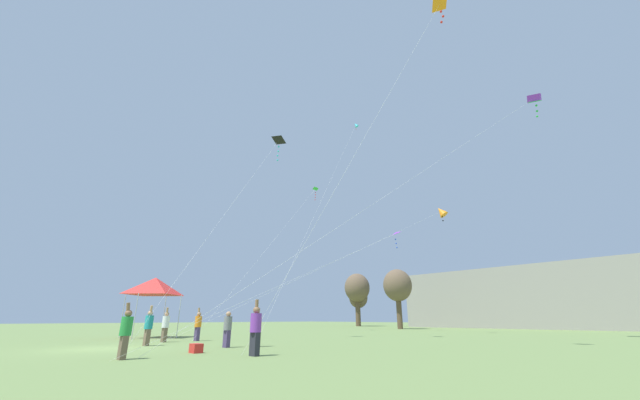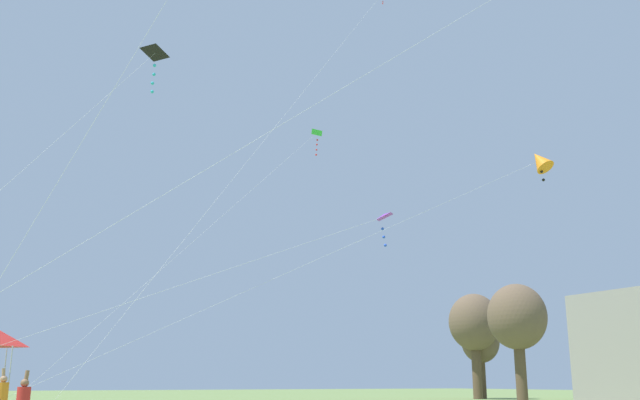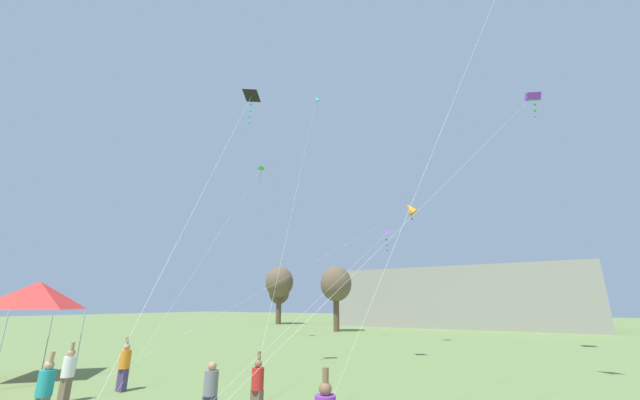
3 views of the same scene
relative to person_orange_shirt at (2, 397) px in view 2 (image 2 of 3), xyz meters
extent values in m
cylinder|color=brown|center=(-23.81, 42.54, 0.82)|extent=(0.65, 0.65, 3.59)
ellipsoid|color=brown|center=(-23.81, 42.54, 4.18)|extent=(3.52, 3.52, 3.92)
cylinder|color=brown|center=(-22.69, 41.02, 1.40)|extent=(0.87, 0.87, 4.76)
ellipsoid|color=brown|center=(-22.69, 41.02, 5.86)|extent=(4.67, 4.67, 5.19)
cylinder|color=brown|center=(-6.94, 31.68, 1.02)|extent=(0.73, 0.73, 4.00)
ellipsoid|color=brown|center=(-6.94, 31.68, 4.76)|extent=(3.92, 3.92, 4.36)
cylinder|color=#B7B7BC|center=(-7.57, 0.54, 0.55)|extent=(0.05, 0.05, 3.05)
cylinder|color=#B7B7BC|center=(-4.52, 0.54, 0.55)|extent=(0.05, 0.05, 3.05)
cylinder|color=red|center=(6.72, 0.09, 0.09)|extent=(0.38, 0.38, 0.63)
sphere|color=#896042|center=(6.72, 0.09, 0.51)|extent=(0.24, 0.24, 0.24)
cylinder|color=#896042|center=(6.71, 0.12, 0.61)|extent=(0.16, 0.19, 0.54)
cylinder|color=orange|center=(0.00, 0.00, 0.19)|extent=(0.41, 0.41, 0.68)
sphere|color=tan|center=(0.00, 0.00, 0.64)|extent=(0.26, 0.26, 0.26)
cylinder|color=tan|center=(0.00, -0.02, 0.75)|extent=(0.14, 0.18, 0.58)
cylinder|color=silver|center=(2.06, 9.39, 10.86)|extent=(8.28, 18.14, 23.68)
sphere|color=red|center=(-2.12, 18.51, 22.20)|extent=(0.07, 0.07, 0.07)
sphere|color=red|center=(-2.00, 18.41, 21.99)|extent=(0.07, 0.07, 0.07)
cylinder|color=silver|center=(-3.70, 8.28, 7.33)|extent=(8.22, 17.58, 16.62)
pyramid|color=green|center=(-7.81, 17.07, 15.69)|extent=(0.89, 0.98, 0.27)
sphere|color=red|center=(-7.85, 17.12, 15.17)|extent=(0.11, 0.11, 0.11)
sphere|color=red|center=(-7.81, 17.07, 14.85)|extent=(0.11, 0.11, 0.11)
sphere|color=red|center=(-7.87, 17.07, 14.52)|extent=(0.11, 0.11, 0.11)
sphere|color=red|center=(-7.88, 17.05, 14.20)|extent=(0.11, 0.11, 0.11)
pyramid|color=black|center=(1.78, 4.45, 14.11)|extent=(0.94, 1.04, 0.67)
sphere|color=#2DBCD1|center=(1.81, 4.43, 13.49)|extent=(0.14, 0.14, 0.14)
sphere|color=#2DBCD1|center=(1.77, 4.44, 13.10)|extent=(0.14, 0.14, 0.14)
sphere|color=#2DBCD1|center=(1.73, 4.41, 12.71)|extent=(0.14, 0.14, 0.14)
sphere|color=#2DBCD1|center=(1.75, 4.42, 12.32)|extent=(0.14, 0.14, 0.14)
cylinder|color=silver|center=(7.85, 2.74, 2.89)|extent=(1.98, 19.51, 7.73)
pyramid|color=purple|center=(6.86, 12.47, 6.80)|extent=(0.84, 0.68, 0.39)
sphere|color=blue|center=(6.79, 12.45, 6.29)|extent=(0.11, 0.11, 0.11)
sphere|color=blue|center=(6.79, 12.50, 5.97)|extent=(0.11, 0.11, 0.11)
sphere|color=blue|center=(6.79, 12.56, 5.65)|extent=(0.11, 0.11, 0.11)
cylinder|color=silver|center=(2.73, 10.04, 4.85)|extent=(6.38, 23.66, 11.65)
cone|color=orange|center=(5.92, 21.87, 10.66)|extent=(1.55, 1.33, 1.41)
sphere|color=black|center=(5.99, 21.85, 10.10)|extent=(0.14, 0.14, 0.14)
sphere|color=black|center=(5.98, 21.93, 9.70)|extent=(0.14, 0.14, 0.14)
cylinder|color=silver|center=(13.08, 1.19, 8.27)|extent=(5.93, 8.00, 18.49)
cylinder|color=silver|center=(12.59, 6.44, 8.17)|extent=(8.02, 25.01, 18.29)
camera|label=1|loc=(23.01, -10.60, 0.38)|focal=20.00mm
camera|label=2|loc=(29.61, -2.11, 0.55)|focal=40.00mm
camera|label=3|loc=(14.49, -9.48, 2.34)|focal=20.00mm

